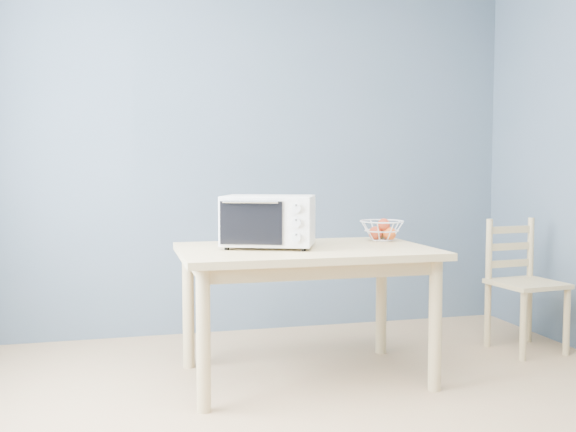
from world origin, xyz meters
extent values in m
cube|color=#4F5E6D|center=(0.00, 2.25, 1.30)|extent=(4.00, 0.01, 2.60)
cube|color=tan|center=(0.09, 1.07, 0.73)|extent=(1.40, 0.90, 0.04)
cylinder|color=tan|center=(-0.53, 0.70, 0.35)|extent=(0.07, 0.07, 0.71)
cylinder|color=tan|center=(0.71, 0.70, 0.35)|extent=(0.07, 0.07, 0.71)
cylinder|color=tan|center=(-0.53, 1.44, 0.35)|extent=(0.07, 0.07, 0.71)
cylinder|color=tan|center=(0.71, 1.44, 0.35)|extent=(0.07, 0.07, 0.71)
cube|color=white|center=(-0.11, 1.11, 0.91)|extent=(0.59, 0.49, 0.28)
cube|color=black|center=(-0.17, 1.14, 0.90)|extent=(0.41, 0.39, 0.22)
cube|color=black|center=(-0.24, 0.98, 0.90)|extent=(0.32, 0.14, 0.23)
cylinder|color=silver|center=(-0.25, 0.96, 1.02)|extent=(0.28, 0.13, 0.02)
cube|color=white|center=(-0.01, 0.89, 0.91)|extent=(0.13, 0.06, 0.25)
cylinder|color=black|center=(-0.35, 1.07, 0.76)|extent=(0.03, 0.03, 0.02)
cylinder|color=black|center=(0.04, 0.91, 0.76)|extent=(0.03, 0.03, 0.02)
cylinder|color=black|center=(-0.26, 1.31, 0.76)|extent=(0.03, 0.03, 0.02)
cylinder|color=black|center=(0.13, 1.15, 0.76)|extent=(0.03, 0.03, 0.02)
cylinder|color=silver|center=(-0.01, 0.88, 0.98)|extent=(0.05, 0.03, 0.05)
cylinder|color=silver|center=(-0.01, 0.88, 0.91)|extent=(0.05, 0.03, 0.05)
cylinder|color=silver|center=(-0.01, 0.88, 0.83)|extent=(0.05, 0.03, 0.05)
torus|color=silver|center=(0.64, 1.28, 0.87)|extent=(0.32, 0.32, 0.01)
torus|color=silver|center=(0.64, 1.28, 0.81)|extent=(0.25, 0.25, 0.01)
torus|color=silver|center=(0.64, 1.28, 0.76)|extent=(0.15, 0.15, 0.01)
sphere|color=red|center=(0.60, 1.29, 0.80)|extent=(0.08, 0.08, 0.08)
sphere|color=#E85B1B|center=(0.68, 1.26, 0.80)|extent=(0.08, 0.08, 0.08)
sphere|color=tan|center=(0.64, 1.33, 0.80)|extent=(0.08, 0.08, 0.08)
sphere|color=red|center=(0.65, 1.27, 0.85)|extent=(0.08, 0.08, 0.08)
cube|color=tan|center=(1.65, 1.25, 0.45)|extent=(0.44, 0.44, 0.03)
cylinder|color=tan|center=(1.50, 1.06, 0.22)|extent=(0.04, 0.04, 0.43)
cylinder|color=tan|center=(1.84, 1.09, 0.22)|extent=(0.04, 0.04, 0.43)
cylinder|color=tan|center=(1.46, 1.40, 0.22)|extent=(0.04, 0.04, 0.43)
cylinder|color=tan|center=(1.80, 1.44, 0.22)|extent=(0.04, 0.04, 0.43)
cylinder|color=tan|center=(1.46, 1.40, 0.65)|extent=(0.04, 0.04, 0.43)
cylinder|color=tan|center=(1.80, 1.44, 0.65)|extent=(0.04, 0.04, 0.43)
cube|color=tan|center=(1.63, 1.42, 0.55)|extent=(0.34, 0.05, 0.05)
cube|color=tan|center=(1.63, 1.42, 0.67)|extent=(0.34, 0.05, 0.05)
cube|color=tan|center=(1.63, 1.42, 0.78)|extent=(0.34, 0.05, 0.05)
camera|label=1|loc=(-0.90, -2.38, 1.18)|focal=40.00mm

